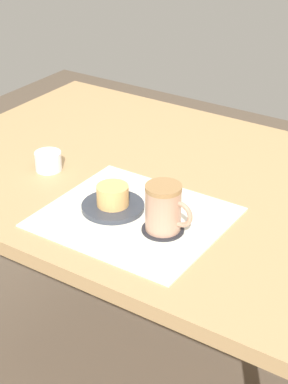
# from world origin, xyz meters

# --- Properties ---
(ground_plane) EXTENTS (4.40, 4.40, 0.02)m
(ground_plane) POSITION_xyz_m (0.00, 0.00, -0.01)
(ground_plane) COLOR brown
(dining_table) EXTENTS (1.29, 0.90, 0.73)m
(dining_table) POSITION_xyz_m (0.00, 0.00, 0.66)
(dining_table) COLOR tan
(dining_table) RESTS_ON ground_plane
(placemat) EXTENTS (0.41, 0.36, 0.00)m
(placemat) POSITION_xyz_m (0.06, -0.21, 0.73)
(placemat) COLOR silver
(placemat) RESTS_ON dining_table
(pastry_plate) EXTENTS (0.15, 0.15, 0.01)m
(pastry_plate) POSITION_xyz_m (-0.00, -0.21, 0.74)
(pastry_plate) COLOR #333842
(pastry_plate) RESTS_ON placemat
(pastry) EXTENTS (0.08, 0.08, 0.05)m
(pastry) POSITION_xyz_m (-0.00, -0.21, 0.77)
(pastry) COLOR #E0A860
(pastry) RESTS_ON pastry_plate
(coffee_coaster) EXTENTS (0.10, 0.10, 0.00)m
(coffee_coaster) POSITION_xyz_m (0.15, -0.22, 0.74)
(coffee_coaster) COLOR #232328
(coffee_coaster) RESTS_ON placemat
(coffee_mug) EXTENTS (0.11, 0.08, 0.11)m
(coffee_mug) POSITION_xyz_m (0.15, -0.22, 0.79)
(coffee_mug) COLOR tan
(coffee_mug) RESTS_ON coffee_coaster
(sugar_bowl) EXTENTS (0.07, 0.07, 0.05)m
(sugar_bowl) POSITION_xyz_m (-0.26, -0.13, 0.75)
(sugar_bowl) COLOR white
(sugar_bowl) RESTS_ON dining_table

